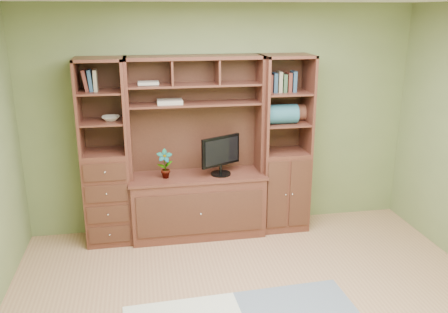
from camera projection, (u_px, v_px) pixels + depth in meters
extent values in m
cube|color=olive|center=(222.00, 120.00, 5.50)|extent=(4.50, 0.04, 2.60)
cube|color=#54281D|center=(197.00, 150.00, 5.27)|extent=(1.54, 0.53, 2.05)
cube|color=#54281D|center=(105.00, 154.00, 5.14)|extent=(0.50, 0.45, 2.05)
cube|color=#54281D|center=(284.00, 145.00, 5.48)|extent=(0.55, 0.45, 2.05)
cube|color=black|center=(221.00, 148.00, 5.28)|extent=(0.55, 0.43, 0.62)
imported|color=#984D33|center=(165.00, 164.00, 5.22)|extent=(0.17, 0.12, 0.33)
cube|color=#B2AA98|center=(170.00, 102.00, 5.15)|extent=(0.27, 0.20, 0.04)
imported|color=beige|center=(111.00, 118.00, 5.04)|extent=(0.19, 0.19, 0.05)
cube|color=#285B6B|center=(280.00, 114.00, 5.31)|extent=(0.38, 0.22, 0.22)
cube|color=brown|center=(293.00, 112.00, 5.47)|extent=(0.34, 0.19, 0.19)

